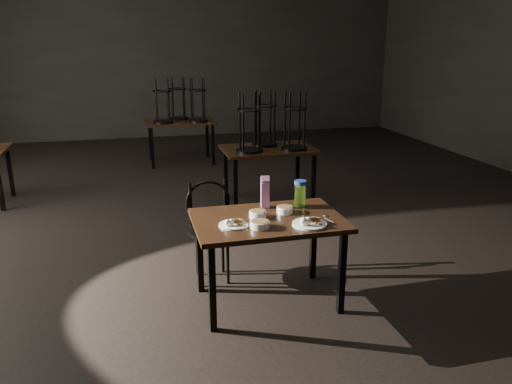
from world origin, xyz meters
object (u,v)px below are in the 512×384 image
object	(u,v)px
juice_carton	(265,193)
bentwood_chair	(210,222)
water_bottle	(300,193)
main_table	(268,227)

from	to	relation	value
juice_carton	bentwood_chair	world-z (taller)	juice_carton
juice_carton	water_bottle	size ratio (longest dim) A/B	1.22
main_table	water_bottle	distance (m)	0.45
main_table	bentwood_chair	world-z (taller)	bentwood_chair
juice_carton	bentwood_chair	distance (m)	0.64
water_bottle	bentwood_chair	distance (m)	0.88
juice_carton	bentwood_chair	size ratio (longest dim) A/B	0.31
main_table	water_bottle	xyz separation A→B (m)	(0.34, 0.22, 0.20)
bentwood_chair	main_table	bearing A→B (deg)	-56.03
juice_carton	bentwood_chair	xyz separation A→B (m)	(-0.43, 0.32, -0.34)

